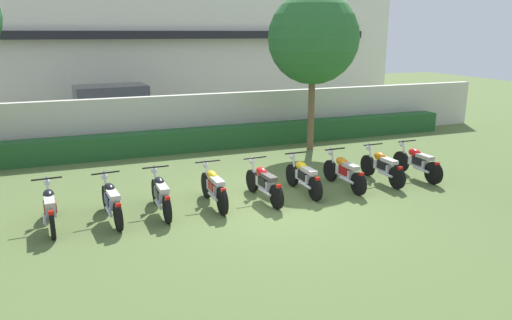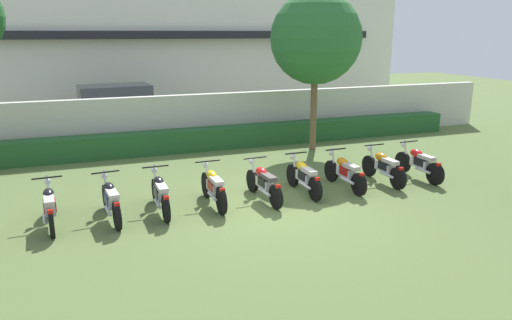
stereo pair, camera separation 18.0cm
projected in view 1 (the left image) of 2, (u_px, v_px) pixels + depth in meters
name	position (u px, v px, depth m)	size (l,w,h in m)	color
ground	(272.00, 209.00, 10.93)	(60.00, 60.00, 0.00)	#566B38
building	(148.00, 38.00, 24.89)	(25.48, 6.50, 7.17)	silver
compound_wall	(196.00, 120.00, 16.83)	(24.21, 0.30, 1.82)	beige
hedge_row	(202.00, 139.00, 16.34)	(19.37, 0.70, 0.73)	#235628
parked_car	(116.00, 109.00, 19.01)	(4.63, 2.36, 1.89)	black
tree_far_side	(313.00, 38.00, 15.58)	(2.99, 2.99, 5.21)	brown
motorcycle_in_row_0	(50.00, 207.00, 9.78)	(0.60, 1.80, 0.94)	black
motorcycle_in_row_1	(111.00, 201.00, 10.16)	(0.60, 1.85, 0.95)	black
motorcycle_in_row_2	(161.00, 194.00, 10.59)	(0.60, 1.87, 0.95)	black
motorcycle_in_row_3	(214.00, 187.00, 11.02)	(0.60, 1.85, 0.97)	black
motorcycle_in_row_4	(264.00, 182.00, 11.41)	(0.60, 1.91, 0.94)	black
motorcycle_in_row_5	(303.00, 176.00, 11.89)	(0.60, 1.81, 0.95)	black
motorcycle_in_row_6	(344.00, 171.00, 12.29)	(0.60, 1.86, 0.95)	black
motorcycle_in_row_7	(382.00, 166.00, 12.78)	(0.60, 1.86, 0.95)	black
motorcycle_in_row_8	(417.00, 162.00, 13.15)	(0.60, 1.88, 0.96)	black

